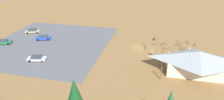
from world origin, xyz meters
TOP-DOWN VIEW (x-y plane):
  - ground at (0.00, 0.00)m, footprint 160.00×160.00m
  - parking_lot_asphalt at (25.60, 2.90)m, footprint 32.59×35.33m
  - bike_pavilion at (-13.97, 10.57)m, footprint 15.62×9.25m
  - trash_bin at (-3.90, -6.74)m, footprint 0.60×0.60m
  - lot_sign at (7.43, -5.09)m, footprint 0.56×0.08m
  - pine_far_west at (5.89, 31.32)m, footprint 3.31×3.31m
  - bicycle_blue_yard_left at (-6.55, -3.40)m, footprint 1.50×0.91m
  - bicycle_black_near_sign at (-1.86, 0.18)m, footprint 0.48×1.69m
  - bicycle_silver_lone_west at (-7.33, -0.83)m, footprint 1.71×0.75m
  - bicycle_orange_yard_front at (-1.27, -1.78)m, footprint 1.47×1.07m
  - bicycle_green_trailside at (-11.63, -1.60)m, footprint 1.84×0.48m
  - bicycle_red_mid_cluster at (-13.47, -6.53)m, footprint 0.89×1.52m
  - bicycle_yellow_edge_north at (-4.38, -2.85)m, footprint 1.68×0.54m
  - bicycle_white_edge_south at (-11.15, -6.06)m, footprint 1.60×0.84m
  - bicycle_teal_yard_center at (-11.20, 0.47)m, footprint 1.49×1.10m
  - bicycle_purple_near_porch at (-10.74, -3.86)m, footprint 1.75×0.48m
  - bicycle_blue_by_bin at (-15.47, -5.26)m, footprint 0.48×1.72m
  - car_blue_mid_lot at (29.14, 0.60)m, footprint 4.72×3.17m
  - car_tan_inner_stall at (35.71, -4.06)m, footprint 4.93×3.37m
  - car_green_aisle_side at (38.76, 6.32)m, footprint 4.84×3.17m
  - car_silver_front_row at (23.63, 13.41)m, footprint 4.79×2.82m
  - visitor_by_pavilion at (-3.78, 4.18)m, footprint 0.36×0.39m
  - visitor_crossing_yard at (-13.42, -0.08)m, footprint 0.36×0.38m

SIDE VIEW (x-z plane):
  - ground at x=0.00m, z-range 0.00..0.00m
  - parking_lot_asphalt at x=25.60m, z-range 0.00..0.05m
  - bicycle_purple_near_porch at x=-10.74m, z-range -0.03..0.73m
  - bicycle_yellow_edge_north at x=-4.38m, z-range -0.03..0.77m
  - bicycle_black_near_sign at x=-1.86m, z-range -0.04..0.78m
  - bicycle_orange_yard_front at x=-1.27m, z-range -0.02..0.79m
  - bicycle_blue_by_bin at x=-15.47m, z-range -0.06..0.83m
  - bicycle_silver_lone_west at x=-7.33m, z-range -0.04..0.81m
  - bicycle_blue_yard_left at x=-6.55m, z-range -0.05..0.83m
  - bicycle_white_edge_south at x=-11.15m, z-range -0.06..0.84m
  - bicycle_green_trailside at x=-11.63m, z-range -0.04..0.83m
  - bicycle_teal_yard_center at x=-11.20m, z-range -0.06..0.86m
  - bicycle_red_mid_cluster at x=-13.47m, z-range -0.05..0.85m
  - trash_bin at x=-3.90m, z-range 0.00..0.90m
  - car_silver_front_row at x=23.63m, z-range 0.06..1.30m
  - car_tan_inner_stall at x=35.71m, z-range 0.04..1.40m
  - car_green_aisle_side at x=38.76m, z-range 0.05..1.43m
  - car_blue_mid_lot at x=29.14m, z-range 0.05..1.45m
  - visitor_crossing_yard at x=-13.42m, z-range 0.04..1.78m
  - visitor_by_pavilion at x=-3.78m, z-range 0.04..1.79m
  - lot_sign at x=7.43m, z-range 0.31..2.51m
  - bike_pavilion at x=-13.97m, z-range 0.38..5.71m
  - pine_far_west at x=5.89m, z-range 1.36..9.73m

